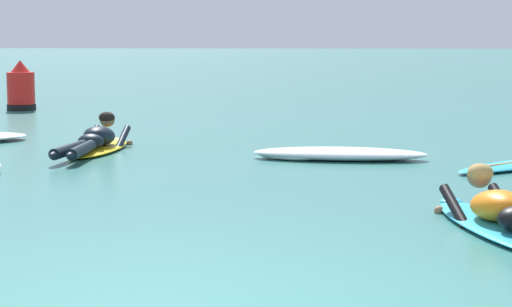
{
  "coord_description": "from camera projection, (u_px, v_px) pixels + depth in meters",
  "views": [
    {
      "loc": [
        0.59,
        -5.3,
        1.63
      ],
      "look_at": [
        0.18,
        5.16,
        0.24
      ],
      "focal_mm": 66.46,
      "sensor_mm": 36.0,
      "label": 1
    }
  ],
  "objects": [
    {
      "name": "channel_marker_buoy",
      "position": [
        21.0,
        90.0,
        18.83
      ],
      "size": [
        0.57,
        0.57,
        0.99
      ],
      "color": "red",
      "rests_on": "ground"
    },
    {
      "name": "ground_plane",
      "position": [
        256.0,
        129.0,
        15.4
      ],
      "size": [
        120.0,
        120.0,
        0.0
      ],
      "primitive_type": "plane",
      "color": "#387A75"
    },
    {
      "name": "whitewater_far_band",
      "position": [
        340.0,
        154.0,
        11.77
      ],
      "size": [
        2.22,
        0.83,
        0.15
      ],
      "color": "white",
      "rests_on": "ground"
    },
    {
      "name": "surfer_near",
      "position": [
        505.0,
        217.0,
        7.54
      ],
      "size": [
        1.01,
        2.61,
        0.54
      ],
      "color": "#2DB2D1",
      "rests_on": "ground"
    },
    {
      "name": "surfer_far",
      "position": [
        95.0,
        142.0,
        12.45
      ],
      "size": [
        0.74,
        2.54,
        0.54
      ],
      "color": "yellow",
      "rests_on": "ground"
    }
  ]
}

